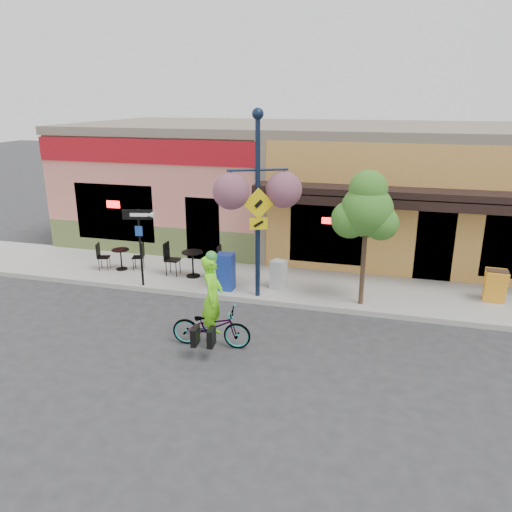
{
  "coord_description": "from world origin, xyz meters",
  "views": [
    {
      "loc": [
        3.05,
        -11.78,
        5.47
      ],
      "look_at": [
        -0.34,
        0.5,
        1.4
      ],
      "focal_mm": 35.0,
      "sensor_mm": 36.0,
      "label": 1
    }
  ],
  "objects_px": {
    "one_way_sign": "(141,248)",
    "newspaper_box_blue": "(225,272)",
    "bicycle": "(211,327)",
    "newspaper_box_grey": "(278,275)",
    "street_tree": "(365,239)",
    "cyclist_rider": "(213,307)",
    "building": "(312,183)",
    "lamp_post": "(258,207)"
  },
  "relations": [
    {
      "from": "cyclist_rider",
      "to": "newspaper_box_blue",
      "type": "bearing_deg",
      "value": 8.59
    },
    {
      "from": "lamp_post",
      "to": "street_tree",
      "type": "xyz_separation_m",
      "value": [
        2.83,
        0.18,
        -0.72
      ]
    },
    {
      "from": "building",
      "to": "cyclist_rider",
      "type": "relative_size",
      "value": 9.44
    },
    {
      "from": "newspaper_box_grey",
      "to": "street_tree",
      "type": "distance_m",
      "value": 2.82
    },
    {
      "from": "building",
      "to": "newspaper_box_grey",
      "type": "relative_size",
      "value": 21.48
    },
    {
      "from": "bicycle",
      "to": "cyclist_rider",
      "type": "xyz_separation_m",
      "value": [
        0.05,
        0.0,
        0.48
      ]
    },
    {
      "from": "cyclist_rider",
      "to": "newspaper_box_blue",
      "type": "distance_m",
      "value": 3.2
    },
    {
      "from": "street_tree",
      "to": "building",
      "type": "bearing_deg",
      "value": 110.65
    },
    {
      "from": "street_tree",
      "to": "newspaper_box_grey",
      "type": "bearing_deg",
      "value": 168.26
    },
    {
      "from": "cyclist_rider",
      "to": "street_tree",
      "type": "distance_m",
      "value": 4.46
    },
    {
      "from": "lamp_post",
      "to": "newspaper_box_blue",
      "type": "bearing_deg",
      "value": 143.2
    },
    {
      "from": "one_way_sign",
      "to": "newspaper_box_grey",
      "type": "xyz_separation_m",
      "value": [
        3.92,
        0.81,
        -0.72
      ]
    },
    {
      "from": "bicycle",
      "to": "newspaper_box_grey",
      "type": "height_order",
      "value": "newspaper_box_grey"
    },
    {
      "from": "one_way_sign",
      "to": "newspaper_box_blue",
      "type": "bearing_deg",
      "value": -4.75
    },
    {
      "from": "building",
      "to": "bicycle",
      "type": "bearing_deg",
      "value": -94.07
    },
    {
      "from": "newspaper_box_blue",
      "to": "building",
      "type": "bearing_deg",
      "value": 77.85
    },
    {
      "from": "street_tree",
      "to": "bicycle",
      "type": "bearing_deg",
      "value": -135.8
    },
    {
      "from": "bicycle",
      "to": "lamp_post",
      "type": "xyz_separation_m",
      "value": [
        0.31,
        2.88,
        2.21
      ]
    },
    {
      "from": "cyclist_rider",
      "to": "newspaper_box_grey",
      "type": "bearing_deg",
      "value": -16.3
    },
    {
      "from": "bicycle",
      "to": "newspaper_box_grey",
      "type": "distance_m",
      "value": 3.63
    },
    {
      "from": "lamp_post",
      "to": "newspaper_box_grey",
      "type": "xyz_separation_m",
      "value": [
        0.44,
        0.68,
        -2.12
      ]
    },
    {
      "from": "building",
      "to": "newspaper_box_grey",
      "type": "bearing_deg",
      "value": -89.35
    },
    {
      "from": "building",
      "to": "newspaper_box_blue",
      "type": "height_order",
      "value": "building"
    },
    {
      "from": "newspaper_box_grey",
      "to": "street_tree",
      "type": "bearing_deg",
      "value": 4.61
    },
    {
      "from": "building",
      "to": "bicycle",
      "type": "height_order",
      "value": "building"
    },
    {
      "from": "building",
      "to": "cyclist_rider",
      "type": "distance_m",
      "value": 9.7
    },
    {
      "from": "bicycle",
      "to": "newspaper_box_grey",
      "type": "relative_size",
      "value": 2.16
    },
    {
      "from": "one_way_sign",
      "to": "newspaper_box_blue",
      "type": "height_order",
      "value": "one_way_sign"
    },
    {
      "from": "building",
      "to": "newspaper_box_blue",
      "type": "relative_size",
      "value": 17.02
    },
    {
      "from": "newspaper_box_grey",
      "to": "street_tree",
      "type": "relative_size",
      "value": 0.23
    },
    {
      "from": "lamp_post",
      "to": "newspaper_box_grey",
      "type": "relative_size",
      "value": 5.99
    },
    {
      "from": "cyclist_rider",
      "to": "one_way_sign",
      "type": "height_order",
      "value": "one_way_sign"
    },
    {
      "from": "bicycle",
      "to": "newspaper_box_grey",
      "type": "bearing_deg",
      "value": -17.08
    },
    {
      "from": "bicycle",
      "to": "newspaper_box_blue",
      "type": "xyz_separation_m",
      "value": [
        -0.71,
        3.1,
        0.2
      ]
    },
    {
      "from": "lamp_post",
      "to": "one_way_sign",
      "type": "distance_m",
      "value": 3.75
    },
    {
      "from": "one_way_sign",
      "to": "bicycle",
      "type": "bearing_deg",
      "value": -53.84
    },
    {
      "from": "cyclist_rider",
      "to": "street_tree",
      "type": "relative_size",
      "value": 0.53
    },
    {
      "from": "cyclist_rider",
      "to": "bicycle",
      "type": "bearing_deg",
      "value": 84.85
    },
    {
      "from": "bicycle",
      "to": "street_tree",
      "type": "distance_m",
      "value": 4.63
    },
    {
      "from": "lamp_post",
      "to": "one_way_sign",
      "type": "bearing_deg",
      "value": 157.7
    },
    {
      "from": "cyclist_rider",
      "to": "newspaper_box_blue",
      "type": "relative_size",
      "value": 1.8
    },
    {
      "from": "building",
      "to": "lamp_post",
      "type": "relative_size",
      "value": 3.58
    }
  ]
}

